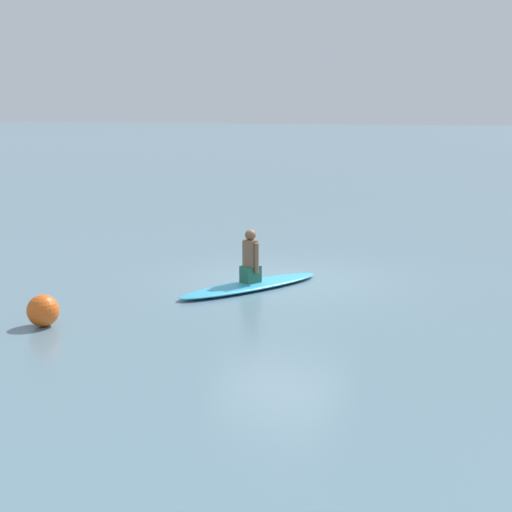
% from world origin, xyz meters
% --- Properties ---
extents(ground_plane, '(400.00, 400.00, 0.00)m').
position_xyz_m(ground_plane, '(0.00, 0.00, 0.00)').
color(ground_plane, slate).
extents(surfboard, '(3.40, 1.85, 0.13)m').
position_xyz_m(surfboard, '(0.99, -0.12, 0.07)').
color(surfboard, '#339EC6').
rests_on(surfboard, ground).
extents(person_paddler, '(0.41, 0.44, 1.02)m').
position_xyz_m(person_paddler, '(0.99, -0.12, 0.59)').
color(person_paddler, '#26664C').
rests_on(person_paddler, surfboard).
extents(buoy_marker, '(0.51, 0.51, 0.51)m').
position_xyz_m(buoy_marker, '(4.88, -1.70, 0.26)').
color(buoy_marker, '#E55919').
rests_on(buoy_marker, ground).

